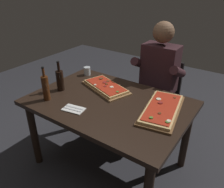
# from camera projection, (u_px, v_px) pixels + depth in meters

# --- Properties ---
(ground_plane) EXTENTS (6.40, 6.40, 0.00)m
(ground_plane) POSITION_uv_depth(u_px,v_px,m) (109.00, 163.00, 2.37)
(ground_plane) COLOR #2D2D33
(dining_table) EXTENTS (1.40, 0.96, 0.74)m
(dining_table) POSITION_uv_depth(u_px,v_px,m) (109.00, 110.00, 2.06)
(dining_table) COLOR black
(dining_table) RESTS_ON ground_plane
(pizza_rectangular_front) EXTENTS (0.56, 0.41, 0.05)m
(pizza_rectangular_front) POSITION_uv_depth(u_px,v_px,m) (106.00, 87.00, 2.23)
(pizza_rectangular_front) COLOR olive
(pizza_rectangular_front) RESTS_ON dining_table
(pizza_rectangular_left) EXTENTS (0.38, 0.63, 0.05)m
(pizza_rectangular_left) POSITION_uv_depth(u_px,v_px,m) (162.00, 109.00, 1.86)
(pizza_rectangular_left) COLOR brown
(pizza_rectangular_left) RESTS_ON dining_table
(wine_bottle_dark) EXTENTS (0.06, 0.06, 0.31)m
(wine_bottle_dark) POSITION_uv_depth(u_px,v_px,m) (46.00, 88.00, 1.99)
(wine_bottle_dark) COLOR #47230F
(wine_bottle_dark) RESTS_ON dining_table
(oil_bottle_amber) EXTENTS (0.07, 0.07, 0.29)m
(oil_bottle_amber) POSITION_uv_depth(u_px,v_px,m) (60.00, 80.00, 2.17)
(oil_bottle_amber) COLOR black
(oil_bottle_amber) RESTS_ON dining_table
(tumbler_near_camera) EXTENTS (0.07, 0.07, 0.09)m
(tumbler_near_camera) POSITION_uv_depth(u_px,v_px,m) (87.00, 71.00, 2.53)
(tumbler_near_camera) COLOR silver
(tumbler_near_camera) RESTS_ON dining_table
(napkin_cutlery_set) EXTENTS (0.20, 0.14, 0.01)m
(napkin_cutlery_set) POSITION_uv_depth(u_px,v_px,m) (74.00, 109.00, 1.89)
(napkin_cutlery_set) COLOR white
(napkin_cutlery_set) RESTS_ON dining_table
(diner_chair) EXTENTS (0.44, 0.44, 0.87)m
(diner_chair) POSITION_uv_depth(u_px,v_px,m) (160.00, 93.00, 2.69)
(diner_chair) COLOR black
(diner_chair) RESTS_ON ground_plane
(seated_diner) EXTENTS (0.53, 0.41, 1.33)m
(seated_diner) POSITION_uv_depth(u_px,v_px,m) (157.00, 77.00, 2.49)
(seated_diner) COLOR #23232D
(seated_diner) RESTS_ON ground_plane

